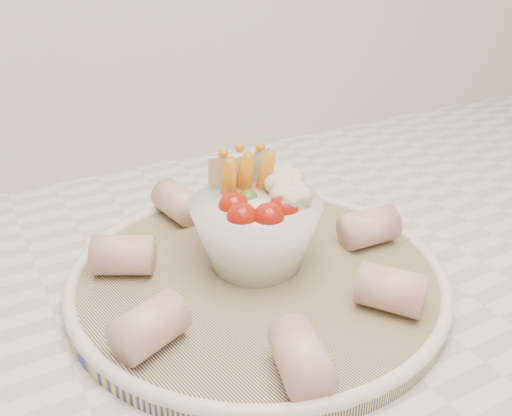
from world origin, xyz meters
TOP-DOWN VIEW (x-y plane):
  - serving_platter at (-0.11, 1.42)m, footprint 0.40×0.40m
  - veggie_bowl at (-0.10, 1.44)m, footprint 0.12×0.12m
  - cured_meat_rolls at (-0.11, 1.42)m, footprint 0.31×0.33m

SIDE VIEW (x-z plane):
  - serving_platter at x=-0.11m, z-range 0.92..0.94m
  - cured_meat_rolls at x=-0.11m, z-range 0.94..0.97m
  - veggie_bowl at x=-0.10m, z-range 0.92..1.03m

